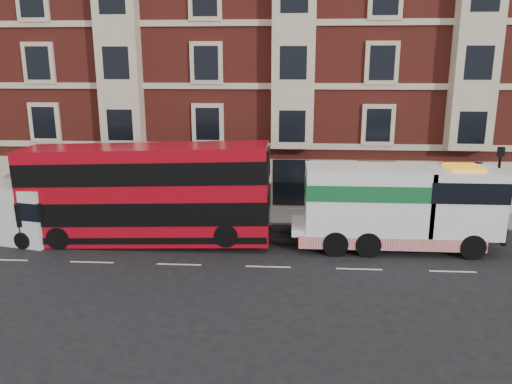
% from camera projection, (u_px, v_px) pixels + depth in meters
% --- Properties ---
extents(ground, '(120.00, 120.00, 0.00)m').
position_uv_depth(ground, '(268.00, 267.00, 22.07)').
color(ground, black).
rests_on(ground, ground).
extents(sidewalk, '(90.00, 3.00, 0.15)m').
position_uv_depth(sidewalk, '(274.00, 216.00, 29.30)').
color(sidewalk, slate).
rests_on(sidewalk, ground).
extents(victorian_terrace, '(45.00, 12.00, 20.40)m').
position_uv_depth(victorian_terrace, '(286.00, 44.00, 34.08)').
color(victorian_terrace, maroon).
rests_on(victorian_terrace, ground).
extents(lamp_post_west, '(0.35, 0.15, 4.35)m').
position_uv_depth(lamp_post_west, '(166.00, 176.00, 27.79)').
color(lamp_post_west, black).
rests_on(lamp_post_west, sidewalk).
extents(lamp_post_east, '(0.35, 0.15, 4.35)m').
position_uv_depth(lamp_post_east, '(497.00, 181.00, 26.64)').
color(lamp_post_east, black).
rests_on(lamp_post_east, sidewalk).
extents(double_decker_bus, '(12.07, 2.77, 4.89)m').
position_uv_depth(double_decker_bus, '(146.00, 192.00, 24.53)').
color(double_decker_bus, '#AE0916').
rests_on(double_decker_bus, ground).
extents(tow_truck, '(9.67, 2.86, 4.03)m').
position_uv_depth(tow_truck, '(394.00, 206.00, 23.87)').
color(tow_truck, white).
rests_on(tow_truck, ground).
extents(box_van, '(5.90, 3.37, 2.89)m').
position_uv_depth(box_van, '(7.00, 212.00, 25.40)').
color(box_van, white).
rests_on(box_van, ground).
extents(pedestrian, '(0.59, 0.40, 1.56)m').
position_uv_depth(pedestrian, '(63.00, 200.00, 29.45)').
color(pedestrian, '#221B36').
rests_on(pedestrian, sidewalk).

